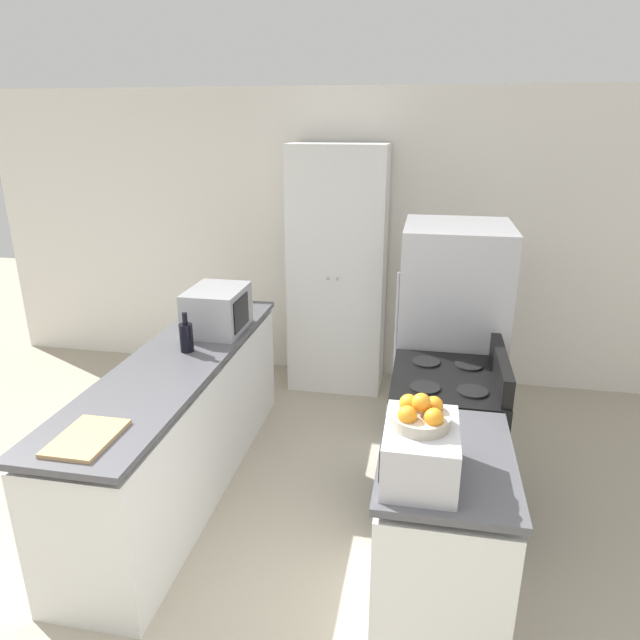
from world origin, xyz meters
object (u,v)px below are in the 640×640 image
object	(u,v)px
microwave	(217,310)
toaster_oven	(420,452)
pantry_cabinet	(338,271)
wine_bottle	(186,337)
fruit_bowl	(421,415)
refrigerator	(450,341)
stove	(442,444)

from	to	relation	value
microwave	toaster_oven	size ratio (longest dim) A/B	1.12
pantry_cabinet	wine_bottle	distance (m)	1.78
pantry_cabinet	toaster_oven	size ratio (longest dim) A/B	5.04
wine_bottle	pantry_cabinet	bearing A→B (deg)	66.02
wine_bottle	fruit_bowl	bearing A→B (deg)	-36.15
wine_bottle	fruit_bowl	world-z (taller)	fruit_bowl
refrigerator	fruit_bowl	world-z (taller)	refrigerator
stove	microwave	xyz separation A→B (m)	(-1.58, 0.49, 0.60)
wine_bottle	fruit_bowl	size ratio (longest dim) A/B	1.08
stove	fruit_bowl	world-z (taller)	fruit_bowl
wine_bottle	toaster_oven	distance (m)	1.86
toaster_oven	fruit_bowl	xyz separation A→B (m)	(-0.01, 0.01, 0.16)
pantry_cabinet	microwave	bearing A→B (deg)	-118.58
fruit_bowl	stove	bearing A→B (deg)	81.63
pantry_cabinet	toaster_oven	bearing A→B (deg)	-73.98
pantry_cabinet	refrigerator	xyz separation A→B (m)	(0.96, -0.90, -0.24)
stove	wine_bottle	size ratio (longest dim) A/B	4.11
wine_bottle	stove	bearing A→B (deg)	-2.81
microwave	wine_bottle	distance (m)	0.42
fruit_bowl	refrigerator	bearing A→B (deg)	84.16
stove	toaster_oven	size ratio (longest dim) A/B	2.53
toaster_oven	fruit_bowl	size ratio (longest dim) A/B	1.75
stove	refrigerator	size ratio (longest dim) A/B	0.65
pantry_cabinet	stove	size ratio (longest dim) A/B	2.00
microwave	fruit_bowl	distance (m)	2.08
pantry_cabinet	fruit_bowl	distance (m)	2.83
toaster_oven	fruit_bowl	distance (m)	0.16
pantry_cabinet	wine_bottle	bearing A→B (deg)	-113.98
microwave	fruit_bowl	xyz separation A→B (m)	(1.44, -1.50, 0.13)
refrigerator	microwave	bearing A→B (deg)	-169.21
wine_bottle	toaster_oven	size ratio (longest dim) A/B	0.61
microwave	wine_bottle	size ratio (longest dim) A/B	1.83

